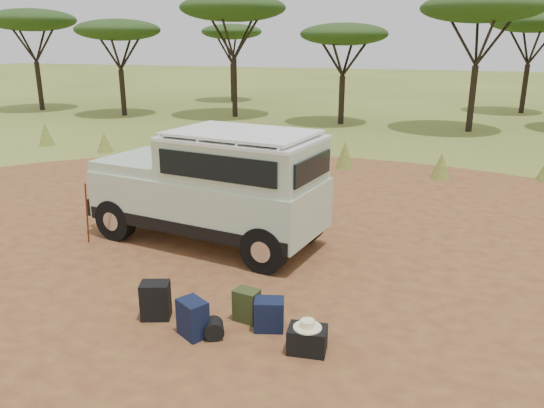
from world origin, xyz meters
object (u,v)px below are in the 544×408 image
(safari_vehicle, at_px, (214,189))
(backpack_navy, at_px, (193,318))
(backpack_black, at_px, (156,301))
(duffel_navy, at_px, (269,315))
(walking_staff, at_px, (87,214))
(backpack_olive, at_px, (247,305))
(hard_case, at_px, (307,340))

(safari_vehicle, xyz_separation_m, backpack_navy, (1.20, -3.45, -0.87))
(safari_vehicle, xyz_separation_m, backpack_black, (0.44, -3.17, -0.85))
(backpack_navy, xyz_separation_m, duffel_navy, (0.96, 0.50, -0.04))
(walking_staff, relative_size, backpack_black, 2.40)
(backpack_navy, bearing_deg, duffel_navy, 58.73)
(backpack_navy, bearing_deg, backpack_olive, 79.64)
(backpack_black, distance_m, backpack_navy, 0.81)
(safari_vehicle, bearing_deg, hard_case, -40.26)
(duffel_navy, bearing_deg, hard_case, -45.54)
(backpack_black, height_order, hard_case, backpack_black)
(walking_staff, distance_m, backpack_olive, 4.55)
(backpack_olive, bearing_deg, backpack_navy, -121.66)
(walking_staff, height_order, backpack_navy, walking_staff)
(backpack_navy, relative_size, duffel_navy, 1.16)
(backpack_black, height_order, backpack_navy, backpack_black)
(backpack_black, bearing_deg, walking_staff, 122.57)
(backpack_olive, xyz_separation_m, hard_case, (1.07, -0.52, -0.07))
(backpack_navy, distance_m, backpack_olive, 0.86)
(walking_staff, bearing_deg, backpack_olive, -70.68)
(backpack_olive, distance_m, hard_case, 1.19)
(duffel_navy, distance_m, hard_case, 0.78)
(backpack_black, distance_m, hard_case, 2.40)
(walking_staff, bearing_deg, hard_case, -71.14)
(duffel_navy, bearing_deg, backpack_olive, 145.57)
(backpack_olive, bearing_deg, walking_staff, 165.84)
(backpack_black, xyz_separation_m, duffel_navy, (1.72, 0.22, -0.05))
(walking_staff, height_order, backpack_olive, walking_staff)
(safari_vehicle, height_order, hard_case, safari_vehicle)
(duffel_navy, relative_size, hard_case, 0.93)
(duffel_navy, bearing_deg, backpack_navy, -167.86)
(backpack_olive, relative_size, hard_case, 0.98)
(safari_vehicle, distance_m, backpack_navy, 3.76)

